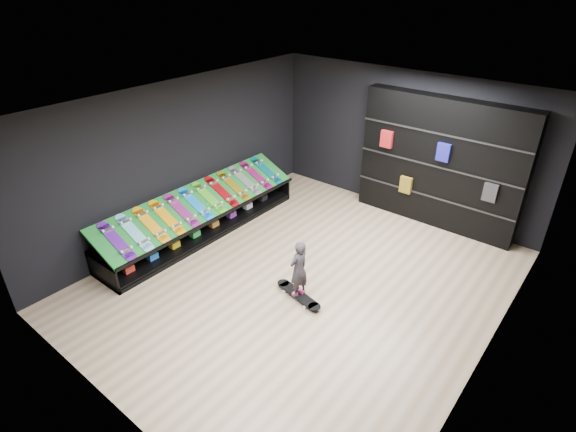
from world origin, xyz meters
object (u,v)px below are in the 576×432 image
Objects in this scene: display_rack at (203,221)px; floor_skateboard at (298,296)px; back_shelving at (440,164)px; child at (298,279)px.

floor_skateboard is (2.79, -0.45, -0.21)m from display_rack.
floor_skateboard is at bearing -9.25° from display_rack.
display_rack is 2.83m from floor_skateboard.
display_rack is 1.37× the size of back_shelving.
display_rack is 2.83m from child.
back_shelving is at bearing 176.55° from child.
display_rack is 4.89m from back_shelving.
display_rack is at bearing -93.19° from child.
display_rack is at bearing -177.43° from floor_skateboard.
back_shelving is 4.03m from floor_skateboard.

